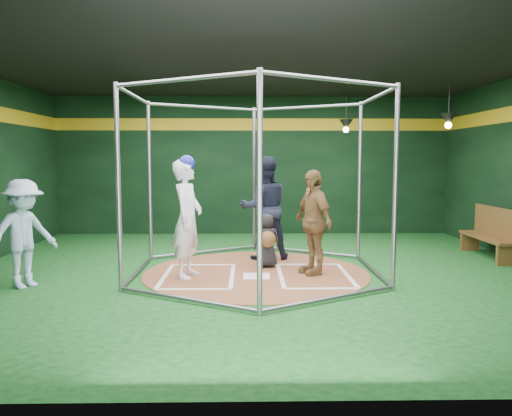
{
  "coord_description": "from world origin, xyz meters",
  "views": [
    {
      "loc": [
        -0.16,
        -8.3,
        1.93
      ],
      "look_at": [
        0.0,
        0.1,
        1.1
      ],
      "focal_mm": 35.0,
      "sensor_mm": 36.0,
      "label": 1
    }
  ],
  "objects_px": {
    "batter_figure": "(187,217)",
    "umpire": "(264,208)",
    "visitor_leopard": "(313,222)",
    "dugout_bench": "(492,232)"
  },
  "relations": [
    {
      "from": "batter_figure",
      "to": "umpire",
      "type": "xyz_separation_m",
      "value": [
        1.3,
        1.48,
        0.0
      ]
    },
    {
      "from": "batter_figure",
      "to": "umpire",
      "type": "height_order",
      "value": "batter_figure"
    },
    {
      "from": "umpire",
      "to": "visitor_leopard",
      "type": "bearing_deg",
      "value": 111.43
    },
    {
      "from": "umpire",
      "to": "batter_figure",
      "type": "bearing_deg",
      "value": 38.92
    },
    {
      "from": "batter_figure",
      "to": "umpire",
      "type": "bearing_deg",
      "value": 48.73
    },
    {
      "from": "batter_figure",
      "to": "dugout_bench",
      "type": "relative_size",
      "value": 1.16
    },
    {
      "from": "visitor_leopard",
      "to": "umpire",
      "type": "distance_m",
      "value": 1.48
    },
    {
      "from": "visitor_leopard",
      "to": "dugout_bench",
      "type": "xyz_separation_m",
      "value": [
        3.68,
        1.33,
        -0.38
      ]
    },
    {
      "from": "umpire",
      "to": "dugout_bench",
      "type": "height_order",
      "value": "umpire"
    },
    {
      "from": "visitor_leopard",
      "to": "umpire",
      "type": "xyz_separation_m",
      "value": [
        -0.77,
        1.26,
        0.11
      ]
    }
  ]
}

